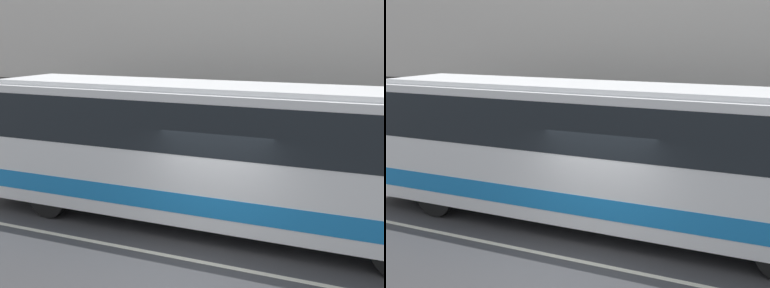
% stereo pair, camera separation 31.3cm
% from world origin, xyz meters
% --- Properties ---
extents(ground_plane, '(60.00, 60.00, 0.00)m').
position_xyz_m(ground_plane, '(0.00, 0.00, 0.00)').
color(ground_plane, '#38383A').
extents(sidewalk, '(60.00, 3.06, 0.14)m').
position_xyz_m(sidewalk, '(0.00, 5.53, 0.07)').
color(sidewalk, '#A09E99').
rests_on(sidewalk, ground_plane).
extents(lane_stripe, '(54.00, 0.14, 0.01)m').
position_xyz_m(lane_stripe, '(0.00, 0.00, 0.00)').
color(lane_stripe, beige).
rests_on(lane_stripe, ground_plane).
extents(transit_bus, '(12.25, 2.54, 3.39)m').
position_xyz_m(transit_bus, '(-0.82, 2.01, 1.91)').
color(transit_bus, white).
rests_on(transit_bus, ground_plane).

